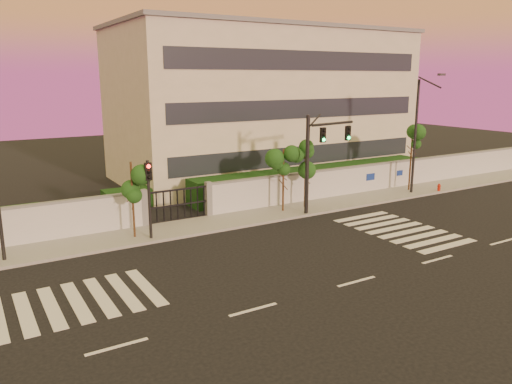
{
  "coord_description": "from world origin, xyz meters",
  "views": [
    {
      "loc": [
        -13.57,
        -14.44,
        8.3
      ],
      "look_at": [
        -1.27,
        6.0,
        2.8
      ],
      "focal_mm": 35.0,
      "sensor_mm": 36.0,
      "label": 1
    }
  ],
  "objects": [
    {
      "name": "road_markings",
      "position": [
        -1.58,
        3.76,
        0.01
      ],
      "size": [
        57.0,
        7.62,
        0.02
      ],
      "color": "silver",
      "rests_on": "ground"
    },
    {
      "name": "streetlight_east",
      "position": [
        14.28,
        9.79,
        4.62
      ],
      "size": [
        0.51,
        2.06,
        8.55
      ],
      "color": "black",
      "rests_on": "ground"
    },
    {
      "name": "fire_hydrant",
      "position": [
        16.37,
        9.24,
        0.35
      ],
      "size": [
        0.27,
        0.26,
        0.7
      ],
      "rotation": [
        0.0,
        0.0,
        -0.1
      ],
      "color": "#B51C0C",
      "rests_on": "ground"
    },
    {
      "name": "street_tree_f",
      "position": [
        14.77,
        10.65,
        3.49
      ],
      "size": [
        1.49,
        1.19,
        4.74
      ],
      "color": "#382314",
      "rests_on": "ground"
    },
    {
      "name": "street_tree_d",
      "position": [
        3.45,
        10.56,
        2.97
      ],
      "size": [
        1.51,
        1.2,
        4.02
      ],
      "color": "#382314",
      "rests_on": "ground"
    },
    {
      "name": "sidewalk",
      "position": [
        0.0,
        10.5,
        0.07
      ],
      "size": [
        60.0,
        3.0,
        0.15
      ],
      "primitive_type": "cube",
      "color": "gray",
      "rests_on": "ground"
    },
    {
      "name": "institutional_building",
      "position": [
        9.0,
        21.99,
        6.16
      ],
      "size": [
        24.4,
        12.4,
        12.25
      ],
      "color": "beige",
      "rests_on": "ground"
    },
    {
      "name": "street_tree_e",
      "position": [
        5.16,
        10.6,
        3.27
      ],
      "size": [
        1.43,
        1.14,
        4.44
      ],
      "color": "#382314",
      "rests_on": "ground"
    },
    {
      "name": "traffic_signal_main",
      "position": [
        5.09,
        9.31,
        3.88
      ],
      "size": [
        3.86,
        0.87,
        6.14
      ],
      "rotation": [
        0.0,
        0.0,
        0.19
      ],
      "color": "black",
      "rests_on": "ground"
    },
    {
      "name": "perimeter_wall",
      "position": [
        0.1,
        12.0,
        1.07
      ],
      "size": [
        60.0,
        0.36,
        2.2
      ],
      "color": "#B9BCC1",
      "rests_on": "ground"
    },
    {
      "name": "street_tree_c",
      "position": [
        -6.15,
        10.19,
        3.03
      ],
      "size": [
        1.35,
        1.08,
        4.12
      ],
      "color": "#382314",
      "rests_on": "ground"
    },
    {
      "name": "hedge_row",
      "position": [
        1.17,
        14.74,
        0.82
      ],
      "size": [
        41.0,
        4.25,
        1.8
      ],
      "color": "black",
      "rests_on": "ground"
    },
    {
      "name": "traffic_signal_secondary",
      "position": [
        -5.52,
        9.5,
        2.69
      ],
      "size": [
        0.33,
        0.33,
        4.24
      ],
      "rotation": [
        0.0,
        0.0,
        0.32
      ],
      "color": "black",
      "rests_on": "ground"
    },
    {
      "name": "ground",
      "position": [
        0.0,
        0.0,
        0.0
      ],
      "size": [
        120.0,
        120.0,
        0.0
      ],
      "primitive_type": "plane",
      "color": "black",
      "rests_on": "ground"
    }
  ]
}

